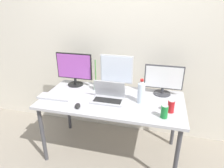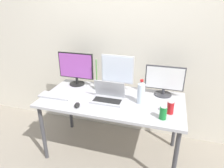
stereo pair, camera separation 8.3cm
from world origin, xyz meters
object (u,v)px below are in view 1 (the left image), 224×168
at_px(monitor_right, 163,80).
at_px(water_bottle, 141,92).
at_px(bamboo_vase, 96,84).
at_px(monitor_center, 116,73).
at_px(soda_can_by_laptop, 164,112).
at_px(monitor_left, 74,68).
at_px(keyboard_main, 55,97).
at_px(laptop_silver, 108,96).
at_px(mouse_by_keyboard, 78,106).
at_px(work_desk, 112,104).
at_px(soda_can_near_keyboard, 171,106).

relative_size(monitor_right, water_bottle, 1.61).
bearing_deg(bamboo_vase, monitor_center, 11.89).
height_order(monitor_center, soda_can_by_laptop, monitor_center).
xyz_separation_m(monitor_left, keyboard_main, (-0.08, -0.39, -0.21)).
height_order(laptop_silver, keyboard_main, laptop_silver).
bearing_deg(mouse_by_keyboard, work_desk, 21.52).
bearing_deg(laptop_silver, bamboo_vase, 133.05).
xyz_separation_m(monitor_right, soda_can_by_laptop, (0.03, -0.51, -0.12)).
bearing_deg(laptop_silver, mouse_by_keyboard, -140.25).
height_order(water_bottle, soda_can_by_laptop, water_bottle).
bearing_deg(laptop_silver, keyboard_main, -171.86).
bearing_deg(monitor_left, keyboard_main, -100.91).
bearing_deg(mouse_by_keyboard, monitor_right, 12.05).
distance_m(soda_can_near_keyboard, soda_can_by_laptop, 0.13).
distance_m(monitor_left, keyboard_main, 0.45).
height_order(keyboard_main, water_bottle, water_bottle).
xyz_separation_m(laptop_silver, mouse_by_keyboard, (-0.27, -0.22, -0.03)).
xyz_separation_m(water_bottle, soda_can_by_laptop, (0.25, -0.25, -0.06)).
bearing_deg(monitor_center, soda_can_by_laptop, -40.52).
distance_m(monitor_center, soda_can_near_keyboard, 0.75).
relative_size(work_desk, mouse_by_keyboard, 15.19).
distance_m(water_bottle, soda_can_near_keyboard, 0.34).
relative_size(work_desk, soda_can_near_keyboard, 12.43).
bearing_deg(keyboard_main, monitor_center, 29.83).
xyz_separation_m(monitor_left, bamboo_vase, (0.30, -0.07, -0.15)).
xyz_separation_m(keyboard_main, soda_can_by_laptop, (1.19, -0.11, 0.05)).
relative_size(monitor_right, soda_can_near_keyboard, 3.42).
height_order(soda_can_near_keyboard, soda_can_by_laptop, same).
xyz_separation_m(work_desk, mouse_by_keyboard, (-0.30, -0.27, 0.08)).
bearing_deg(soda_can_near_keyboard, monitor_right, 102.81).
height_order(laptop_silver, water_bottle, water_bottle).
height_order(monitor_left, keyboard_main, monitor_left).
height_order(monitor_right, soda_can_near_keyboard, monitor_right).
xyz_separation_m(mouse_by_keyboard, water_bottle, (0.61, 0.27, 0.11)).
height_order(keyboard_main, soda_can_near_keyboard, soda_can_near_keyboard).
relative_size(monitor_left, laptop_silver, 1.35).
bearing_deg(monitor_right, keyboard_main, -161.23).
height_order(work_desk, mouse_by_keyboard, mouse_by_keyboard).
bearing_deg(work_desk, soda_can_near_keyboard, -11.46).
height_order(work_desk, water_bottle, water_bottle).
distance_m(work_desk, keyboard_main, 0.65).
relative_size(work_desk, monitor_center, 3.62).
bearing_deg(keyboard_main, laptop_silver, 6.83).
bearing_deg(laptop_silver, work_desk, 57.78).
distance_m(work_desk, laptop_silver, 0.13).
bearing_deg(monitor_left, bamboo_vase, -12.72).
bearing_deg(mouse_by_keyboard, water_bottle, 3.11).
height_order(monitor_right, laptop_silver, monitor_right).
distance_m(laptop_silver, mouse_by_keyboard, 0.35).
xyz_separation_m(work_desk, monitor_left, (-0.55, 0.26, 0.29)).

